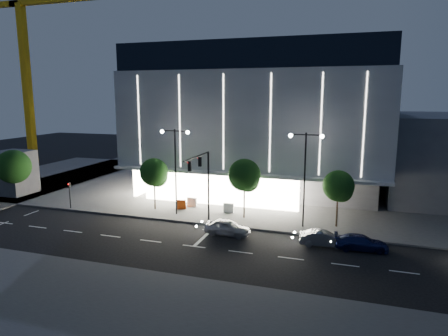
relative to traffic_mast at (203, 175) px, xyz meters
name	(u,v)px	position (x,y,z in m)	size (l,w,h in m)	color
ground	(179,238)	(-1.00, -3.34, -5.03)	(160.00, 160.00, 0.00)	black
sidewalk_museum	(282,184)	(4.00, 20.66, -4.95)	(70.00, 40.00, 0.15)	#474747
sidewalk_near	(173,318)	(4.00, -15.34, -4.95)	(70.00, 10.00, 0.15)	#474747
sidewalk_west	(5,188)	(-31.00, 6.66, -4.95)	(16.00, 50.00, 0.15)	#474747
museum	(267,118)	(1.98, 18.97, 4.25)	(30.00, 25.80, 18.00)	#4C4C51
traffic_mast	(203,175)	(0.00, 0.00, 0.00)	(0.33, 5.89, 7.07)	black
street_lamp_west	(175,159)	(-4.00, 2.66, 0.93)	(3.16, 0.36, 9.00)	black
street_lamp_east	(305,166)	(9.00, 2.66, 0.93)	(3.16, 0.36, 9.00)	black
ped_signal_far	(70,193)	(-16.00, 1.16, -3.14)	(0.22, 0.24, 3.00)	black
tower_crane	(29,48)	(-41.92, 24.66, 15.48)	(32.00, 2.00, 28.50)	gold
tree_left	(154,174)	(-6.97, 3.68, -0.99)	(3.02, 3.02, 5.72)	black
tree_mid	(245,177)	(3.03, 3.68, -0.69)	(3.25, 3.25, 6.15)	black
tree_right	(339,188)	(12.03, 3.68, -1.14)	(2.91, 2.91, 5.51)	black
car_lead	(227,228)	(2.81, -1.39, -4.32)	(1.66, 4.13, 1.41)	#A1A2A8
car_second	(323,238)	(11.15, -1.43, -4.39)	(1.35, 3.88, 1.28)	gray
car_third	(361,243)	(14.14, -1.36, -4.41)	(1.72, 4.23, 1.23)	#151C52
barrier_b	(192,202)	(-3.56, 5.82, -4.38)	(1.10, 0.25, 1.00)	silver
barrier_c	(181,204)	(-4.33, 4.51, -4.38)	(1.10, 0.25, 1.00)	#C43B0A
barrier_d	(229,208)	(1.00, 4.84, -4.38)	(1.10, 0.25, 1.00)	silver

